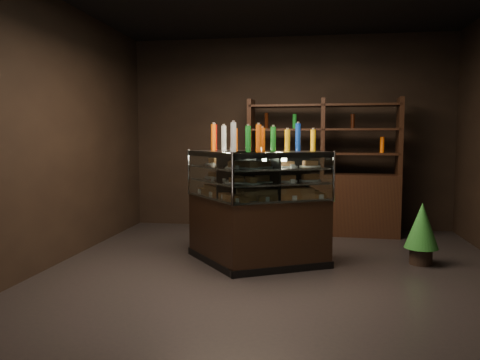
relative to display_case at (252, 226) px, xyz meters
name	(u,v)px	position (x,y,z in m)	size (l,w,h in m)	color
ground	(278,271)	(0.30, -0.21, -0.44)	(5.00, 5.00, 0.00)	black
room_shell	(279,89)	(0.30, -0.21, 1.50)	(5.02, 5.02, 3.01)	black
display_case	(252,226)	(0.00, 0.00, 0.00)	(1.75, 1.30, 1.29)	black
food_display	(252,179)	(0.00, 0.00, 0.53)	(1.44, 0.97, 0.40)	#CD8349
bottles_top	(253,139)	(0.00, 0.00, 0.99)	(1.27, 0.83, 0.30)	black
potted_conifer	(422,225)	(1.89, 0.29, 0.02)	(0.37, 0.37, 0.80)	black
back_shelving	(322,193)	(0.82, 1.84, 0.17)	(2.23, 0.52, 2.00)	black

